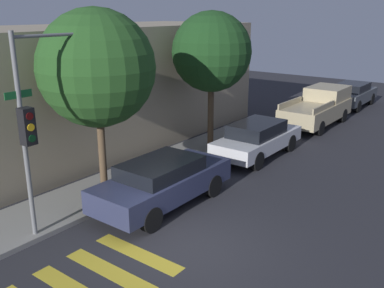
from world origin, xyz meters
TOP-DOWN VIEW (x-y plane):
  - ground_plane at (0.00, 0.00)m, footprint 60.00×60.00m
  - sidewalk at (0.00, 4.33)m, footprint 26.00×2.25m
  - traffic_light_pole at (-1.53, 3.37)m, footprint 2.48×0.56m
  - sedan_near_corner at (1.51, 2.10)m, footprint 4.67×1.85m
  - sedan_middle at (7.29, 2.10)m, footprint 4.55×1.78m
  - pickup_truck at (13.75, 2.10)m, footprint 5.23×1.98m
  - sedan_far_end at (19.19, 2.10)m, footprint 4.51×1.80m
  - tree_near_corner at (0.89, 4.04)m, footprint 3.48×3.48m
  - tree_midblock at (6.77, 4.04)m, footprint 3.18×3.18m

SIDE VIEW (x-z plane):
  - ground_plane at x=0.00m, z-range 0.00..0.00m
  - sidewalk at x=0.00m, z-range 0.00..0.14m
  - sedan_middle at x=7.29m, z-range 0.05..1.49m
  - sedan_far_end at x=19.19m, z-range 0.06..1.52m
  - sedan_near_corner at x=1.51m, z-range 0.06..1.53m
  - pickup_truck at x=13.75m, z-range 0.01..1.85m
  - traffic_light_pole at x=-1.53m, z-range 0.83..6.07m
  - tree_near_corner at x=0.89m, z-range 1.15..6.96m
  - tree_midblock at x=6.77m, z-range 1.25..6.95m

